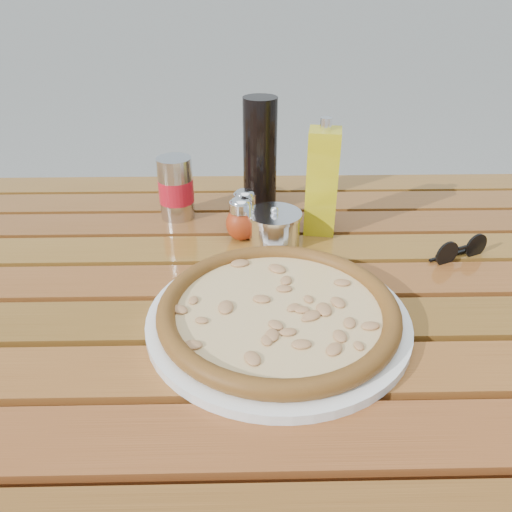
{
  "coord_description": "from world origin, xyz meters",
  "views": [
    {
      "loc": [
        -0.01,
        -0.66,
        1.18
      ],
      "look_at": [
        0.0,
        0.02,
        0.78
      ],
      "focal_mm": 35.0,
      "sensor_mm": 36.0,
      "label": 1
    }
  ],
  "objects_px": {
    "pepper_shaker": "(241,220)",
    "soda_can": "(176,189)",
    "table": "(256,317)",
    "dark_bottle": "(260,155)",
    "oregano_shaker": "(245,211)",
    "sunglasses": "(460,250)",
    "parmesan_tin": "(274,228)",
    "pizza": "(278,309)",
    "plate": "(278,319)",
    "olive_oil_cruet": "(322,182)"
  },
  "relations": [
    {
      "from": "oregano_shaker",
      "to": "sunglasses",
      "type": "xyz_separation_m",
      "value": [
        0.36,
        -0.12,
        -0.02
      ]
    },
    {
      "from": "sunglasses",
      "to": "pepper_shaker",
      "type": "bearing_deg",
      "value": 144.35
    },
    {
      "from": "dark_bottle",
      "to": "soda_can",
      "type": "bearing_deg",
      "value": -164.67
    },
    {
      "from": "dark_bottle",
      "to": "sunglasses",
      "type": "xyz_separation_m",
      "value": [
        0.33,
        -0.22,
        -0.09
      ]
    },
    {
      "from": "plate",
      "to": "dark_bottle",
      "type": "relative_size",
      "value": 1.64
    },
    {
      "from": "oregano_shaker",
      "to": "dark_bottle",
      "type": "height_order",
      "value": "dark_bottle"
    },
    {
      "from": "soda_can",
      "to": "parmesan_tin",
      "type": "xyz_separation_m",
      "value": [
        0.18,
        -0.11,
        -0.03
      ]
    },
    {
      "from": "oregano_shaker",
      "to": "sunglasses",
      "type": "distance_m",
      "value": 0.38
    },
    {
      "from": "parmesan_tin",
      "to": "table",
      "type": "bearing_deg",
      "value": -106.06
    },
    {
      "from": "dark_bottle",
      "to": "parmesan_tin",
      "type": "distance_m",
      "value": 0.18
    },
    {
      "from": "pepper_shaker",
      "to": "soda_can",
      "type": "height_order",
      "value": "soda_can"
    },
    {
      "from": "oregano_shaker",
      "to": "parmesan_tin",
      "type": "xyz_separation_m",
      "value": [
        0.05,
        -0.05,
        -0.01
      ]
    },
    {
      "from": "olive_oil_cruet",
      "to": "sunglasses",
      "type": "relative_size",
      "value": 1.97
    },
    {
      "from": "oregano_shaker",
      "to": "parmesan_tin",
      "type": "relative_size",
      "value": 0.79
    },
    {
      "from": "oregano_shaker",
      "to": "dark_bottle",
      "type": "bearing_deg",
      "value": 73.44
    },
    {
      "from": "table",
      "to": "plate",
      "type": "relative_size",
      "value": 3.89
    },
    {
      "from": "dark_bottle",
      "to": "olive_oil_cruet",
      "type": "relative_size",
      "value": 1.05
    },
    {
      "from": "dark_bottle",
      "to": "soda_can",
      "type": "distance_m",
      "value": 0.18
    },
    {
      "from": "pepper_shaker",
      "to": "plate",
      "type": "bearing_deg",
      "value": -78.18
    },
    {
      "from": "table",
      "to": "sunglasses",
      "type": "xyz_separation_m",
      "value": [
        0.34,
        0.06,
        0.09
      ]
    },
    {
      "from": "table",
      "to": "dark_bottle",
      "type": "xyz_separation_m",
      "value": [
        0.01,
        0.28,
        0.19
      ]
    },
    {
      "from": "plate",
      "to": "parmesan_tin",
      "type": "xyz_separation_m",
      "value": [
        0.01,
        0.23,
        0.02
      ]
    },
    {
      "from": "plate",
      "to": "soda_can",
      "type": "bearing_deg",
      "value": 117.14
    },
    {
      "from": "soda_can",
      "to": "parmesan_tin",
      "type": "height_order",
      "value": "soda_can"
    },
    {
      "from": "pizza",
      "to": "parmesan_tin",
      "type": "height_order",
      "value": "parmesan_tin"
    },
    {
      "from": "plate",
      "to": "pepper_shaker",
      "type": "bearing_deg",
      "value": 101.82
    },
    {
      "from": "pepper_shaker",
      "to": "dark_bottle",
      "type": "relative_size",
      "value": 0.37
    },
    {
      "from": "table",
      "to": "olive_oil_cruet",
      "type": "height_order",
      "value": "olive_oil_cruet"
    },
    {
      "from": "dark_bottle",
      "to": "oregano_shaker",
      "type": "bearing_deg",
      "value": -106.56
    },
    {
      "from": "pizza",
      "to": "soda_can",
      "type": "height_order",
      "value": "soda_can"
    },
    {
      "from": "pizza",
      "to": "pepper_shaker",
      "type": "relative_size",
      "value": 4.6
    },
    {
      "from": "parmesan_tin",
      "to": "sunglasses",
      "type": "height_order",
      "value": "parmesan_tin"
    },
    {
      "from": "plate",
      "to": "dark_bottle",
      "type": "distance_m",
      "value": 0.4
    },
    {
      "from": "plate",
      "to": "olive_oil_cruet",
      "type": "distance_m",
      "value": 0.31
    },
    {
      "from": "pepper_shaker",
      "to": "sunglasses",
      "type": "bearing_deg",
      "value": -12.07
    },
    {
      "from": "dark_bottle",
      "to": "table",
      "type": "bearing_deg",
      "value": -92.71
    },
    {
      "from": "table",
      "to": "olive_oil_cruet",
      "type": "relative_size",
      "value": 6.67
    },
    {
      "from": "pepper_shaker",
      "to": "sunglasses",
      "type": "relative_size",
      "value": 0.77
    },
    {
      "from": "table",
      "to": "soda_can",
      "type": "height_order",
      "value": "soda_can"
    },
    {
      "from": "pizza",
      "to": "sunglasses",
      "type": "relative_size",
      "value": 3.54
    },
    {
      "from": "oregano_shaker",
      "to": "sunglasses",
      "type": "relative_size",
      "value": 0.77
    },
    {
      "from": "pizza",
      "to": "oregano_shaker",
      "type": "distance_m",
      "value": 0.29
    },
    {
      "from": "dark_bottle",
      "to": "soda_can",
      "type": "relative_size",
      "value": 1.83
    },
    {
      "from": "dark_bottle",
      "to": "parmesan_tin",
      "type": "height_order",
      "value": "dark_bottle"
    },
    {
      "from": "parmesan_tin",
      "to": "pizza",
      "type": "bearing_deg",
      "value": -91.58
    },
    {
      "from": "table",
      "to": "pepper_shaker",
      "type": "xyz_separation_m",
      "value": [
        -0.02,
        0.14,
        0.11
      ]
    },
    {
      "from": "soda_can",
      "to": "olive_oil_cruet",
      "type": "bearing_deg",
      "value": -13.39
    },
    {
      "from": "pepper_shaker",
      "to": "dark_bottle",
      "type": "height_order",
      "value": "dark_bottle"
    },
    {
      "from": "dark_bottle",
      "to": "soda_can",
      "type": "height_order",
      "value": "dark_bottle"
    },
    {
      "from": "olive_oil_cruet",
      "to": "soda_can",
      "type": "bearing_deg",
      "value": 166.61
    }
  ]
}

